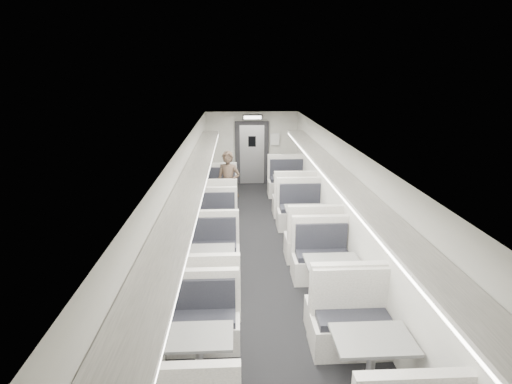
{
  "coord_description": "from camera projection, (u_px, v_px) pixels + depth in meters",
  "views": [
    {
      "loc": [
        -0.52,
        -7.05,
        3.67
      ],
      "look_at": [
        -0.1,
        1.37,
        1.1
      ],
      "focal_mm": 28.0,
      "sensor_mm": 36.0,
      "label": 1
    }
  ],
  "objects": [
    {
      "name": "room",
      "position": [
        265.0,
        208.0,
        7.48
      ],
      "size": [
        3.24,
        12.24,
        2.64
      ],
      "color": "black",
      "rests_on": "ground"
    },
    {
      "name": "booth_left_a",
      "position": [
        220.0,
        195.0,
        11.08
      ],
      "size": [
        0.98,
        1.98,
        1.06
      ],
      "color": "white",
      "rests_on": "room"
    },
    {
      "name": "booth_left_b",
      "position": [
        216.0,
        229.0,
        8.73
      ],
      "size": [
        0.96,
        1.95,
        1.04
      ],
      "color": "white",
      "rests_on": "room"
    },
    {
      "name": "booth_left_c",
      "position": [
        210.0,
        269.0,
        6.93
      ],
      "size": [
        1.02,
        2.07,
        1.11
      ],
      "color": "white",
      "rests_on": "room"
    },
    {
      "name": "booth_left_d",
      "position": [
        199.0,
        359.0,
        4.78
      ],
      "size": [
        0.98,
        2.0,
        1.07
      ],
      "color": "white",
      "rests_on": "room"
    },
    {
      "name": "booth_right_a",
      "position": [
        290.0,
        190.0,
        11.3
      ],
      "size": [
        1.14,
        2.31,
        1.24
      ],
      "color": "white",
      "rests_on": "room"
    },
    {
      "name": "booth_right_b",
      "position": [
        306.0,
        225.0,
        8.82
      ],
      "size": [
        1.11,
        2.26,
        1.21
      ],
      "color": "white",
      "rests_on": "room"
    },
    {
      "name": "booth_right_c",
      "position": [
        332.0,
        281.0,
        6.49
      ],
      "size": [
        1.06,
        2.16,
        1.15
      ],
      "color": "white",
      "rests_on": "room"
    },
    {
      "name": "booth_right_d",
      "position": [
        371.0,
        365.0,
        4.63
      ],
      "size": [
        1.09,
        2.21,
        1.18
      ],
      "color": "white",
      "rests_on": "room"
    },
    {
      "name": "passenger",
      "position": [
        228.0,
        184.0,
        10.25
      ],
      "size": [
        0.73,
        0.59,
        1.73
      ],
      "primitive_type": "imported",
      "rotation": [
        0.0,
        0.0,
        -0.32
      ],
      "color": "black",
      "rests_on": "room"
    },
    {
      "name": "window_a",
      "position": [
        200.0,
        161.0,
        10.61
      ],
      "size": [
        0.02,
        1.18,
        0.84
      ],
      "primitive_type": "cube",
      "color": "black",
      "rests_on": "room"
    },
    {
      "name": "window_b",
      "position": [
        191.0,
        184.0,
        8.51
      ],
      "size": [
        0.02,
        1.18,
        0.84
      ],
      "primitive_type": "cube",
      "color": "black",
      "rests_on": "room"
    },
    {
      "name": "window_c",
      "position": [
        177.0,
        221.0,
        6.41
      ],
      "size": [
        0.02,
        1.18,
        0.84
      ],
      "primitive_type": "cube",
      "color": "black",
      "rests_on": "room"
    },
    {
      "name": "window_d",
      "position": [
        149.0,
        295.0,
        4.31
      ],
      "size": [
        0.02,
        1.18,
        0.84
      ],
      "primitive_type": "cube",
      "color": "black",
      "rests_on": "room"
    },
    {
      "name": "luggage_rack_left",
      "position": [
        195.0,
        176.0,
        6.92
      ],
      "size": [
        0.46,
        10.4,
        0.09
      ],
      "color": "white",
      "rests_on": "room"
    },
    {
      "name": "luggage_rack_right",
      "position": [
        337.0,
        174.0,
        7.04
      ],
      "size": [
        0.46,
        10.4,
        0.09
      ],
      "color": "white",
      "rests_on": "room"
    },
    {
      "name": "vestibule_door",
      "position": [
        252.0,
        153.0,
        13.19
      ],
      "size": [
        1.1,
        0.13,
        2.1
      ],
      "color": "black",
      "rests_on": "room"
    },
    {
      "name": "exit_sign",
      "position": [
        252.0,
        117.0,
        12.36
      ],
      "size": [
        0.62,
        0.12,
        0.16
      ],
      "color": "black",
      "rests_on": "room"
    },
    {
      "name": "wall_notice",
      "position": [
        275.0,
        139.0,
        13.08
      ],
      "size": [
        0.32,
        0.02,
        0.4
      ],
      "primitive_type": "cube",
      "color": "silver",
      "rests_on": "room"
    }
  ]
}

